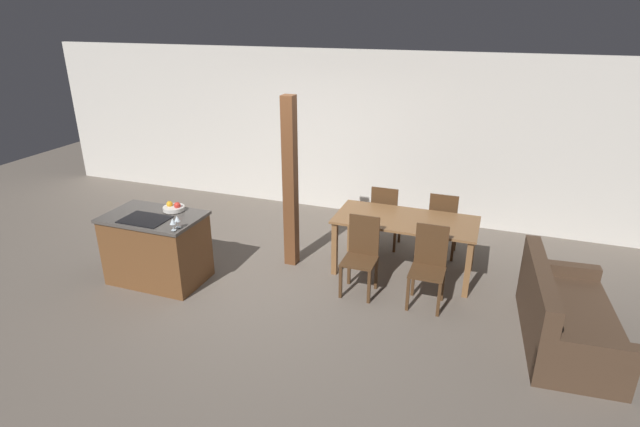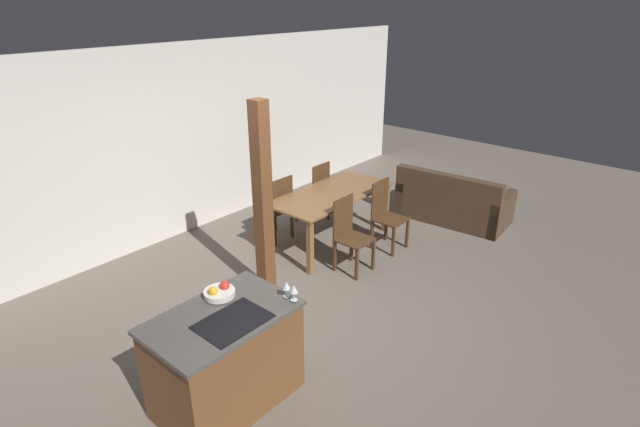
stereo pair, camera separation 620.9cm
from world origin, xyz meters
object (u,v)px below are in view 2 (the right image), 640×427
at_px(timber_post, 263,203).
at_px(fruit_bowl, 219,292).
at_px(dining_table, 331,200).
at_px(dining_chair_far_left, 278,207).
at_px(dining_chair_near_right, 386,214).
at_px(dining_chair_far_right, 316,192).
at_px(wine_glass_near, 294,289).
at_px(couch, 453,203).
at_px(wine_glass_middle, 286,286).
at_px(kitchen_island, 226,359).
at_px(dining_chair_near_left, 350,234).

bearing_deg(timber_post, fruit_bowl, -147.83).
distance_m(dining_table, dining_chair_far_left, 0.78).
xyz_separation_m(dining_chair_near_right, timber_post, (-1.91, 0.39, 0.65)).
distance_m(fruit_bowl, dining_chair_far_right, 3.63).
bearing_deg(wine_glass_near, couch, 8.65).
distance_m(dining_table, dining_chair_far_right, 0.78).
height_order(wine_glass_middle, dining_chair_near_right, wine_glass_middle).
bearing_deg(couch, kitchen_island, 89.45).
relative_size(fruit_bowl, dining_table, 0.15).
bearing_deg(timber_post, dining_chair_far_left, 39.49).
height_order(kitchen_island, fruit_bowl, fruit_bowl).
bearing_deg(fruit_bowl, wine_glass_near, -55.28).
height_order(fruit_bowl, timber_post, timber_post).
bearing_deg(wine_glass_near, wine_glass_middle, 90.00).
relative_size(dining_table, dining_chair_far_left, 1.88).
height_order(kitchen_island, dining_table, kitchen_island).
xyz_separation_m(dining_chair_far_left, dining_chair_far_right, (0.82, 0.00, 0.00)).
xyz_separation_m(fruit_bowl, dining_chair_far_left, (2.36, 1.70, -0.45)).
distance_m(wine_glass_middle, couch, 4.37).
xyz_separation_m(fruit_bowl, dining_chair_near_right, (3.18, 0.41, -0.45)).
relative_size(dining_chair_far_left, dining_chair_far_right, 1.00).
distance_m(dining_chair_far_left, timber_post, 1.56).
height_order(fruit_bowl, couch, fruit_bowl).
bearing_deg(couch, dining_chair_near_left, 78.26).
height_order(dining_chair_near_left, dining_chair_near_right, same).
bearing_deg(couch, dining_chair_far_right, 38.30).
relative_size(fruit_bowl, wine_glass_middle, 1.85).
distance_m(kitchen_island, dining_chair_far_left, 3.17).
bearing_deg(dining_chair_far_right, dining_chair_near_right, 90.00).
xyz_separation_m(wine_glass_near, dining_chair_near_right, (2.81, 0.94, -0.52)).
distance_m(fruit_bowl, dining_chair_near_right, 3.23).
relative_size(dining_table, dining_chair_near_left, 1.88).
bearing_deg(wine_glass_middle, timber_post, 54.04).
height_order(dining_table, dining_chair_far_right, dining_chair_far_right).
distance_m(fruit_bowl, dining_chair_near_left, 2.43).
distance_m(dining_chair_near_right, couch, 1.51).
height_order(wine_glass_middle, couch, wine_glass_middle).
bearing_deg(fruit_bowl, couch, 1.48).
distance_m(kitchen_island, dining_table, 3.20).
height_order(kitchen_island, dining_chair_near_left, dining_chair_near_left).
bearing_deg(wine_glass_middle, dining_chair_far_right, 37.31).
bearing_deg(dining_chair_near_right, wine_glass_near, -161.58).
height_order(dining_chair_near_left, dining_chair_far_right, same).
bearing_deg(fruit_bowl, dining_chair_near_right, 7.28).
relative_size(dining_chair_far_right, timber_post, 0.42).
distance_m(dining_chair_far_left, dining_chair_far_right, 0.82).
relative_size(kitchen_island, dining_chair_far_right, 1.25).
distance_m(fruit_bowl, wine_glass_near, 0.65).
bearing_deg(couch, wine_glass_middle, 92.91).
xyz_separation_m(fruit_bowl, dining_chair_far_right, (3.18, 1.70, -0.45)).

